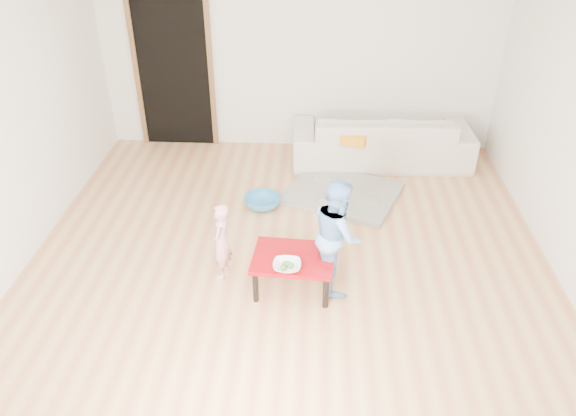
# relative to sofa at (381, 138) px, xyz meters

# --- Properties ---
(floor) EXTENTS (5.00, 5.00, 0.01)m
(floor) POSITION_rel_sofa_xyz_m (-1.06, -2.05, -0.32)
(floor) COLOR tan
(floor) RESTS_ON ground
(back_wall) EXTENTS (5.00, 0.02, 2.60)m
(back_wall) POSITION_rel_sofa_xyz_m (-1.06, 0.45, 0.98)
(back_wall) COLOR white
(back_wall) RESTS_ON floor
(left_wall) EXTENTS (0.02, 5.00, 2.60)m
(left_wall) POSITION_rel_sofa_xyz_m (-3.56, -2.05, 0.98)
(left_wall) COLOR white
(left_wall) RESTS_ON floor
(doorway) EXTENTS (1.02, 0.08, 2.11)m
(doorway) POSITION_rel_sofa_xyz_m (-2.66, 0.43, 0.70)
(doorway) COLOR brown
(doorway) RESTS_ON back_wall
(sofa) EXTENTS (2.24, 0.94, 0.64)m
(sofa) POSITION_rel_sofa_xyz_m (0.00, 0.00, 0.00)
(sofa) COLOR silver
(sofa) RESTS_ON floor
(cushion) EXTENTS (0.58, 0.54, 0.12)m
(cushion) POSITION_rel_sofa_xyz_m (-0.42, -0.27, 0.16)
(cushion) COLOR #FFA51C
(cushion) RESTS_ON sofa
(red_table) EXTENTS (0.74, 0.58, 0.35)m
(red_table) POSITION_rel_sofa_xyz_m (-0.99, -2.57, -0.15)
(red_table) COLOR maroon
(red_table) RESTS_ON floor
(bowl) EXTENTS (0.24, 0.24, 0.06)m
(bowl) POSITION_rel_sofa_xyz_m (-1.04, -2.75, 0.06)
(bowl) COLOR white
(bowl) RESTS_ON red_table
(broccoli) EXTENTS (0.12, 0.12, 0.06)m
(broccoli) POSITION_rel_sofa_xyz_m (-1.04, -2.75, 0.06)
(broccoli) COLOR #2D5919
(broccoli) RESTS_ON red_table
(child_pink) EXTENTS (0.20, 0.29, 0.75)m
(child_pink) POSITION_rel_sofa_xyz_m (-1.65, -2.40, 0.05)
(child_pink) COLOR #FF7484
(child_pink) RESTS_ON floor
(child_blue) EXTENTS (0.49, 0.58, 1.06)m
(child_blue) POSITION_rel_sofa_xyz_m (-0.62, -2.47, 0.21)
(child_blue) COLOR #6993F4
(child_blue) RESTS_ON floor
(basin) EXTENTS (0.40, 0.40, 0.13)m
(basin) POSITION_rel_sofa_xyz_m (-1.39, -1.20, -0.26)
(basin) COLOR #3388C1
(basin) RESTS_ON floor
(blanket) EXTENTS (1.48, 1.37, 0.06)m
(blanket) POSITION_rel_sofa_xyz_m (-0.50, -0.90, -0.29)
(blanket) COLOR #A8A194
(blanket) RESTS_ON floor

